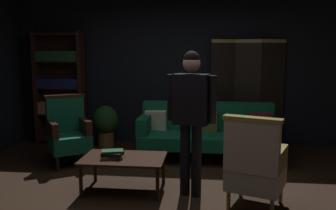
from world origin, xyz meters
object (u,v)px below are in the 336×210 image
at_px(velvet_couch, 207,130).
at_px(standing_figure, 191,110).
at_px(armchair_wing_left, 68,132).
at_px(book_tan_leather, 113,157).
at_px(armchair_gilt_accent, 255,165).
at_px(folding_screen, 247,92).
at_px(book_green_cloth, 112,151).
at_px(bookshelf, 60,86).
at_px(coffee_table, 124,161).
at_px(book_black_cloth, 113,154).
at_px(potted_plant, 106,124).

xyz_separation_m(velvet_couch, standing_figure, (-0.19, -1.51, 0.57)).
xyz_separation_m(armchair_wing_left, book_tan_leather, (0.96, -1.01, -0.05)).
distance_m(armchair_gilt_accent, standing_figure, 0.93).
height_order(folding_screen, book_green_cloth, folding_screen).
relative_size(bookshelf, velvet_couch, 0.97).
bearing_deg(bookshelf, standing_figure, -41.88).
distance_m(coffee_table, book_green_cloth, 0.19).
bearing_deg(velvet_couch, book_green_cloth, -126.74).
xyz_separation_m(standing_figure, book_black_cloth, (-0.94, 0.00, -0.55)).
distance_m(folding_screen, armchair_wing_left, 3.11).
relative_size(armchair_gilt_accent, book_black_cloth, 4.27).
height_order(velvet_couch, book_tan_leather, velvet_couch).
xyz_separation_m(potted_plant, book_tan_leather, (0.66, -2.01, 0.01)).
relative_size(folding_screen, coffee_table, 1.90).
bearing_deg(armchair_gilt_accent, standing_figure, 156.36).
height_order(potted_plant, book_black_cloth, potted_plant).
height_order(velvet_couch, coffee_table, velvet_couch).
relative_size(potted_plant, book_black_cloth, 3.06).
distance_m(bookshelf, book_black_cloth, 2.81).
distance_m(armchair_wing_left, book_black_cloth, 1.39).
relative_size(book_tan_leather, book_green_cloth, 1.01).
height_order(standing_figure, book_tan_leather, standing_figure).
height_order(folding_screen, book_tan_leather, folding_screen).
relative_size(folding_screen, bookshelf, 0.93).
height_order(armchair_wing_left, book_tan_leather, armchair_wing_left).
height_order(bookshelf, standing_figure, bookshelf).
distance_m(bookshelf, armchair_wing_left, 1.49).
bearing_deg(book_tan_leather, book_black_cloth, 0.00).
bearing_deg(velvet_couch, coffee_table, -124.42).
relative_size(bookshelf, potted_plant, 2.75).
xyz_separation_m(bookshelf, book_black_cloth, (1.57, -2.25, -0.58)).
relative_size(armchair_gilt_accent, standing_figure, 0.61).
height_order(bookshelf, book_tan_leather, bookshelf).
height_order(armchair_wing_left, potted_plant, armchair_wing_left).
relative_size(folding_screen, standing_figure, 1.12).
xyz_separation_m(velvet_couch, book_tan_leather, (-1.13, -1.51, -0.02)).
relative_size(folding_screen, armchair_wing_left, 1.83).
xyz_separation_m(book_black_cloth, book_green_cloth, (0.00, -0.00, 0.03)).
height_order(armchair_gilt_accent, book_green_cloth, armchair_gilt_accent).
relative_size(bookshelf, book_black_cloth, 8.42).
xyz_separation_m(armchair_wing_left, book_black_cloth, (0.96, -1.01, -0.02)).
bearing_deg(book_tan_leather, folding_screen, 51.84).
bearing_deg(folding_screen, book_tan_leather, -128.16).
distance_m(potted_plant, book_green_cloth, 2.12).
height_order(coffee_table, book_black_cloth, book_black_cloth).
bearing_deg(potted_plant, book_tan_leather, -71.72).
xyz_separation_m(bookshelf, velvet_couch, (2.70, -0.74, -0.60)).
relative_size(standing_figure, book_tan_leather, 6.61).
distance_m(folding_screen, armchair_gilt_accent, 2.68).
bearing_deg(potted_plant, book_green_cloth, -71.72).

